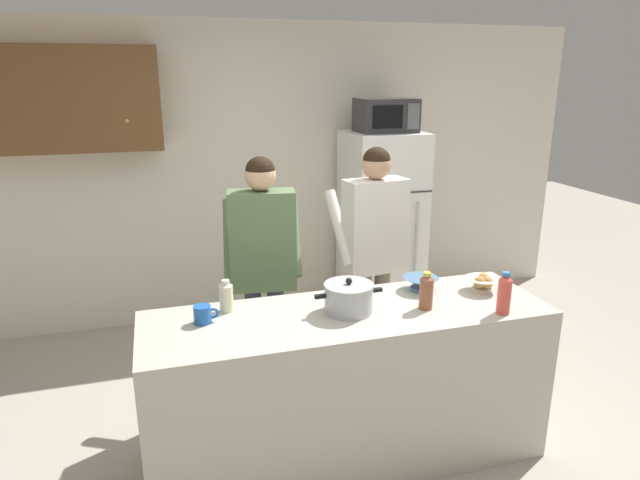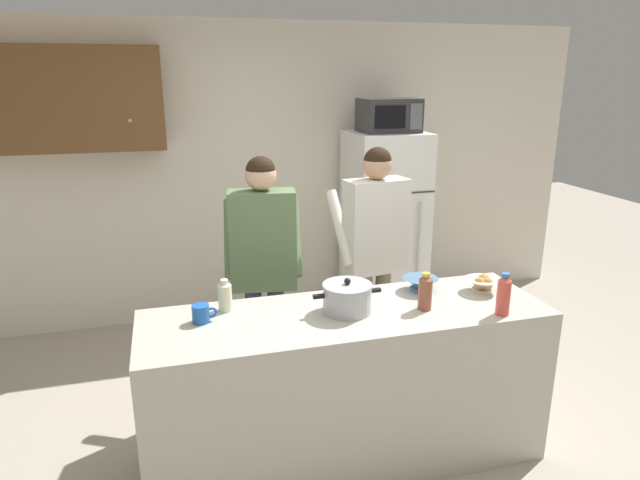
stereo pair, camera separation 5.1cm
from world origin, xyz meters
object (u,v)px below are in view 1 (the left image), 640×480
person_by_sink (374,238)px  empty_bowl (421,283)px  microwave (386,115)px  bread_bowl (482,283)px  person_near_pot (263,253)px  cooking_pot (349,298)px  refrigerator (381,226)px  coffee_mug (203,314)px  bottle_near_edge (426,291)px  bottle_mid_counter (504,294)px  bottle_far_corner (226,296)px

person_by_sink → empty_bowl: (0.04, -0.66, -0.10)m
microwave → person_by_sink: microwave is taller
bread_bowl → empty_bowl: bearing=161.2°
person_near_pot → cooking_pot: size_ratio=4.38×
refrigerator → coffee_mug: refrigerator is taller
microwave → bottle_near_edge: (-0.54, -1.90, -0.80)m
coffee_mug → bottle_mid_counter: bearing=-12.3°
refrigerator → empty_bowl: 1.73m
person_near_pot → bottle_mid_counter: (1.11, -1.02, -0.01)m
person_near_pot → bottle_mid_counter: size_ratio=7.13×
person_near_pot → cooking_pot: person_near_pot is taller
person_near_pot → coffee_mug: bearing=-123.3°
bottle_far_corner → bread_bowl: bearing=-5.4°
person_by_sink → coffee_mug: (-1.25, -0.75, -0.10)m
bottle_far_corner → microwave: bearing=45.5°
coffee_mug → bread_bowl: 1.63m
refrigerator → bottle_mid_counter: (-0.17, -2.10, 0.19)m
person_near_pot → bottle_far_corner: size_ratio=9.38×
person_near_pot → person_by_sink: person_by_sink is taller
bread_bowl → empty_bowl: bread_bowl is taller
empty_bowl → bread_bowl: bearing=-18.8°
person_by_sink → bottle_far_corner: bearing=-150.2°
refrigerator → cooking_pot: refrigerator is taller
person_by_sink → cooking_pot: (-0.48, -0.83, -0.06)m
refrigerator → person_near_pot: 1.69m
person_by_sink → bottle_near_edge: size_ratio=8.04×
empty_bowl → bottle_near_edge: 0.28m
empty_bowl → bottle_far_corner: bearing=178.8°
refrigerator → microwave: microwave is taller
coffee_mug → bottle_mid_counter: (1.56, -0.34, 0.07)m
refrigerator → person_near_pot: (-1.29, -1.08, 0.21)m
bottle_mid_counter → person_by_sink: bearing=105.9°
bottle_near_edge → bottle_mid_counter: bottle_mid_counter is taller
bottle_near_edge → bottle_mid_counter: bearing=-25.6°
empty_bowl → bottle_mid_counter: bearing=-57.7°
bottle_near_edge → person_near_pot: bearing=131.4°
bottle_near_edge → bottle_mid_counter: size_ratio=0.90×
coffee_mug → empty_bowl: size_ratio=0.61×
person_by_sink → bread_bowl: size_ratio=8.33×
bottle_mid_counter → person_near_pot: bearing=137.5°
person_by_sink → bottle_mid_counter: bearing=-74.1°
person_by_sink → bottle_near_edge: bearing=-93.6°
empty_bowl → bottle_near_edge: size_ratio=1.01×
bread_bowl → bottle_mid_counter: bearing=-102.8°
bread_bowl → empty_bowl: size_ratio=0.95×
microwave → person_near_pot: bearing=-140.5°
bottle_near_edge → bottle_far_corner: bottle_near_edge is taller
person_near_pot → bottle_near_edge: (0.74, -0.84, -0.03)m
refrigerator → bread_bowl: bearing=-93.3°
bottle_mid_counter → microwave: bearing=85.2°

